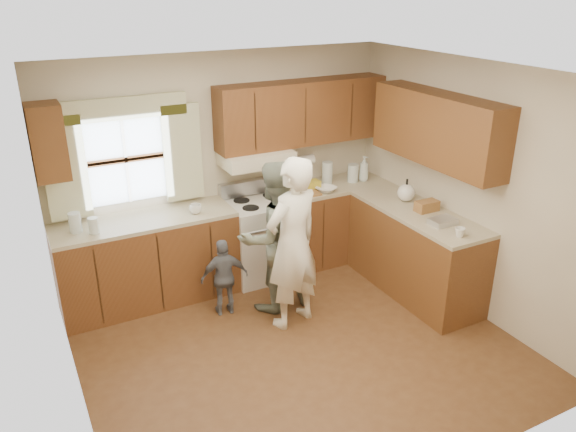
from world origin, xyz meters
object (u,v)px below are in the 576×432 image
stove (261,237)px  child (225,277)px  woman_right (274,237)px  woman_left (293,244)px

stove → child: bearing=-139.4°
stove → woman_right: (-0.18, -0.69, 0.32)m
woman_left → woman_right: woman_left is taller
stove → woman_right: bearing=-104.6°
woman_left → child: size_ratio=2.10×
woman_left → child: 0.83m
woman_left → woman_right: (-0.02, 0.35, -0.07)m
woman_right → child: woman_right is taller
stove → child: 0.90m
woman_right → stove: bearing=-108.2°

